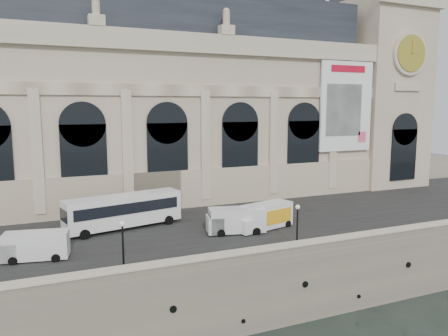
% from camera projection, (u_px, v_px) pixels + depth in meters
% --- Properties ---
extents(ground, '(260.00, 260.00, 0.00)m').
position_uv_depth(ground, '(284.00, 327.00, 37.93)').
color(ground, black).
rests_on(ground, ground).
extents(quay, '(160.00, 70.00, 6.00)m').
position_uv_depth(quay, '(170.00, 208.00, 69.35)').
color(quay, gray).
rests_on(quay, ground).
extents(street, '(160.00, 24.00, 0.06)m').
position_uv_depth(street, '(222.00, 221.00, 49.82)').
color(street, '#2D2D2D').
rests_on(street, quay).
extents(parapet, '(160.00, 1.40, 1.21)m').
position_uv_depth(parapet, '(282.00, 252.00, 37.54)').
color(parapet, gray).
rests_on(parapet, quay).
extents(museum, '(69.00, 18.70, 29.10)m').
position_uv_depth(museum, '(135.00, 101.00, 60.90)').
color(museum, beige).
rests_on(museum, quay).
extents(clock_pavilion, '(13.00, 14.72, 36.70)m').
position_uv_depth(clock_pavilion, '(375.00, 80.00, 73.33)').
color(clock_pavilion, beige).
rests_on(clock_pavilion, quay).
extents(bus_left, '(12.78, 5.25, 3.69)m').
position_uv_depth(bus_left, '(124.00, 210.00, 46.45)').
color(bus_left, white).
rests_on(bus_left, quay).
extents(van_b, '(5.73, 3.04, 2.42)m').
position_uv_depth(van_b, '(32.00, 246.00, 37.12)').
color(van_b, silver).
rests_on(van_b, quay).
extents(van_c, '(6.32, 3.54, 2.65)m').
position_uv_depth(van_c, '(233.00, 221.00, 44.98)').
color(van_c, silver).
rests_on(van_c, quay).
extents(box_truck, '(7.17, 3.90, 2.76)m').
position_uv_depth(box_truck, '(265.00, 217.00, 46.50)').
color(box_truck, white).
rests_on(box_truck, quay).
extents(lamp_left, '(0.43, 0.43, 4.21)m').
position_uv_depth(lamp_left, '(123.00, 247.00, 34.18)').
color(lamp_left, black).
rests_on(lamp_left, quay).
extents(lamp_right, '(0.42, 0.42, 4.10)m').
position_uv_depth(lamp_right, '(297.00, 227.00, 40.22)').
color(lamp_right, black).
rests_on(lamp_right, quay).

